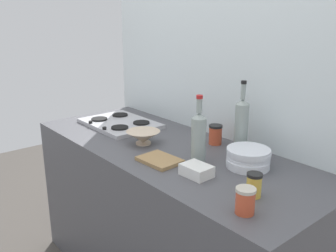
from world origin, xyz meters
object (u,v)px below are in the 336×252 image
(wine_bottle_mid_left, at_px, (241,125))
(stovetop_hob, at_px, (120,123))
(condiment_jar_rear, at_px, (245,201))
(condiment_jar_spare, at_px, (215,134))
(cutting_board, at_px, (160,160))
(condiment_jar_front, at_px, (254,185))
(plate_stack, at_px, (248,158))
(butter_dish, at_px, (197,170))
(mixing_bowl, at_px, (143,137))
(wine_bottle_leftmost, at_px, (199,136))

(wine_bottle_mid_left, bearing_deg, stovetop_hob, -166.34)
(wine_bottle_mid_left, distance_m, condiment_jar_rear, 0.61)
(condiment_jar_spare, bearing_deg, cutting_board, -89.16)
(wine_bottle_mid_left, height_order, condiment_jar_front, wine_bottle_mid_left)
(cutting_board, bearing_deg, wine_bottle_mid_left, 65.94)
(plate_stack, relative_size, condiment_jar_rear, 2.12)
(condiment_jar_front, bearing_deg, wine_bottle_mid_left, 135.99)
(stovetop_hob, xyz_separation_m, wine_bottle_mid_left, (0.82, 0.20, 0.14))
(cutting_board, bearing_deg, plate_stack, 41.54)
(condiment_jar_spare, relative_size, cutting_board, 0.54)
(stovetop_hob, relative_size, wine_bottle_mid_left, 1.30)
(condiment_jar_rear, xyz_separation_m, condiment_jar_spare, (-0.58, 0.46, 0.00))
(butter_dish, xyz_separation_m, condiment_jar_spare, (-0.24, 0.37, 0.03))
(wine_bottle_mid_left, bearing_deg, plate_stack, -38.38)
(condiment_jar_rear, relative_size, cutting_board, 0.49)
(plate_stack, distance_m, mixing_bowl, 0.60)
(mixing_bowl, relative_size, condiment_jar_rear, 1.91)
(wine_bottle_mid_left, height_order, condiment_jar_spare, wine_bottle_mid_left)
(condiment_jar_front, height_order, condiment_jar_spare, condiment_jar_spare)
(plate_stack, distance_m, butter_dish, 0.27)
(mixing_bowl, bearing_deg, cutting_board, -19.70)
(mixing_bowl, height_order, condiment_jar_front, condiment_jar_front)
(stovetop_hob, xyz_separation_m, cutting_board, (0.65, -0.19, -0.00))
(condiment_jar_rear, height_order, condiment_jar_spare, condiment_jar_spare)
(wine_bottle_leftmost, distance_m, condiment_jar_rear, 0.51)
(condiment_jar_rear, bearing_deg, wine_bottle_mid_left, 131.22)
(wine_bottle_mid_left, distance_m, condiment_jar_spare, 0.20)
(plate_stack, relative_size, wine_bottle_leftmost, 0.63)
(stovetop_hob, distance_m, cutting_board, 0.68)
(plate_stack, height_order, mixing_bowl, plate_stack)
(stovetop_hob, bearing_deg, plate_stack, 5.26)
(plate_stack, height_order, butter_dish, plate_stack)
(condiment_jar_spare, bearing_deg, wine_bottle_leftmost, -63.69)
(stovetop_hob, relative_size, butter_dish, 3.73)
(wine_bottle_leftmost, relative_size, mixing_bowl, 1.75)
(stovetop_hob, xyz_separation_m, wine_bottle_leftmost, (0.77, -0.05, 0.12))
(butter_dish, xyz_separation_m, condiment_jar_front, (0.28, 0.04, 0.02))
(stovetop_hob, height_order, condiment_jar_rear, condiment_jar_rear)
(wine_bottle_mid_left, height_order, mixing_bowl, wine_bottle_mid_left)
(butter_dish, relative_size, condiment_jar_front, 1.35)
(plate_stack, height_order, wine_bottle_mid_left, wine_bottle_mid_left)
(wine_bottle_mid_left, bearing_deg, butter_dish, -80.98)
(wine_bottle_leftmost, bearing_deg, plate_stack, 35.06)
(wine_bottle_leftmost, xyz_separation_m, cutting_board, (-0.12, -0.14, -0.12))
(plate_stack, relative_size, butter_dish, 1.59)
(plate_stack, distance_m, cutting_board, 0.42)
(mixing_bowl, bearing_deg, plate_stack, 17.85)
(plate_stack, bearing_deg, butter_dish, -107.97)
(wine_bottle_leftmost, relative_size, butter_dish, 2.51)
(stovetop_hob, height_order, wine_bottle_leftmost, wine_bottle_leftmost)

